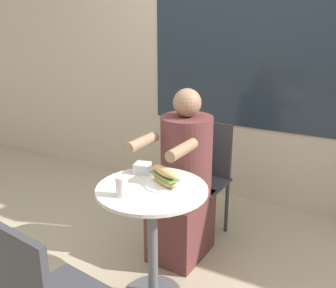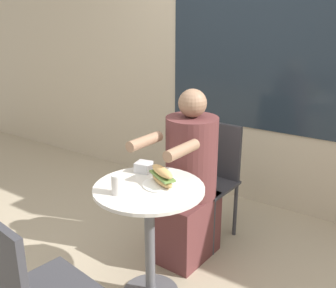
{
  "view_description": "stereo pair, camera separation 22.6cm",
  "coord_description": "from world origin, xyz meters",
  "px_view_note": "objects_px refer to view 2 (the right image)",
  "views": [
    {
      "loc": [
        1.02,
        -1.7,
        1.64
      ],
      "look_at": [
        0.0,
        0.19,
        0.92
      ],
      "focal_mm": 42.0,
      "sensor_mm": 36.0,
      "label": 1
    },
    {
      "loc": [
        1.22,
        -1.58,
        1.64
      ],
      "look_at": [
        0.0,
        0.19,
        0.92
      ],
      "focal_mm": 42.0,
      "sensor_mm": 36.0,
      "label": 2
    }
  ],
  "objects_px": {
    "diner_chair": "(213,170)",
    "drink_cup": "(117,184)",
    "sandwich_on_plate": "(162,178)",
    "seated_diner": "(188,187)",
    "empty_chair_across": "(26,288)",
    "cafe_table": "(149,219)"
  },
  "relations": [
    {
      "from": "sandwich_on_plate",
      "to": "drink_cup",
      "type": "relative_size",
      "value": 2.02
    },
    {
      "from": "diner_chair",
      "to": "drink_cup",
      "type": "bearing_deg",
      "value": 90.23
    },
    {
      "from": "sandwich_on_plate",
      "to": "drink_cup",
      "type": "bearing_deg",
      "value": -120.8
    },
    {
      "from": "cafe_table",
      "to": "empty_chair_across",
      "type": "distance_m",
      "value": 0.78
    },
    {
      "from": "diner_chair",
      "to": "sandwich_on_plate",
      "type": "height_order",
      "value": "diner_chair"
    },
    {
      "from": "diner_chair",
      "to": "empty_chair_across",
      "type": "bearing_deg",
      "value": 91.53
    },
    {
      "from": "cafe_table",
      "to": "sandwich_on_plate",
      "type": "height_order",
      "value": "sandwich_on_plate"
    },
    {
      "from": "drink_cup",
      "to": "empty_chair_across",
      "type": "bearing_deg",
      "value": -88.88
    },
    {
      "from": "seated_diner",
      "to": "drink_cup",
      "type": "relative_size",
      "value": 10.71
    },
    {
      "from": "seated_diner",
      "to": "empty_chair_across",
      "type": "relative_size",
      "value": 1.36
    },
    {
      "from": "diner_chair",
      "to": "sandwich_on_plate",
      "type": "distance_m",
      "value": 0.83
    },
    {
      "from": "cafe_table",
      "to": "drink_cup",
      "type": "xyz_separation_m",
      "value": [
        -0.09,
        -0.16,
        0.26
      ]
    },
    {
      "from": "cafe_table",
      "to": "empty_chair_across",
      "type": "height_order",
      "value": "empty_chair_across"
    },
    {
      "from": "diner_chair",
      "to": "empty_chair_across",
      "type": "height_order",
      "value": "same"
    },
    {
      "from": "diner_chair",
      "to": "sandwich_on_plate",
      "type": "xyz_separation_m",
      "value": [
        0.09,
        -0.79,
        0.24
      ]
    },
    {
      "from": "diner_chair",
      "to": "drink_cup",
      "type": "relative_size",
      "value": 7.88
    },
    {
      "from": "sandwich_on_plate",
      "to": "empty_chair_across",
      "type": "bearing_deg",
      "value": -98.23
    },
    {
      "from": "cafe_table",
      "to": "seated_diner",
      "type": "bearing_deg",
      "value": 95.72
    },
    {
      "from": "cafe_table",
      "to": "seated_diner",
      "type": "xyz_separation_m",
      "value": [
        -0.05,
        0.5,
        -0.01
      ]
    },
    {
      "from": "cafe_table",
      "to": "drink_cup",
      "type": "relative_size",
      "value": 6.52
    },
    {
      "from": "diner_chair",
      "to": "drink_cup",
      "type": "xyz_separation_m",
      "value": [
        -0.04,
        -1.01,
        0.25
      ]
    },
    {
      "from": "cafe_table",
      "to": "sandwich_on_plate",
      "type": "distance_m",
      "value": 0.26
    }
  ]
}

